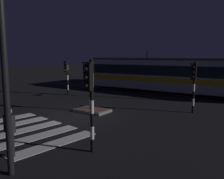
% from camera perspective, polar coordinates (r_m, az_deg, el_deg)
% --- Properties ---
extents(ground_plane, '(120.00, 120.00, 0.00)m').
position_cam_1_polar(ground_plane, '(13.81, -9.48, -6.33)').
color(ground_plane, black).
extents(rail_near, '(80.00, 0.12, 0.03)m').
position_cam_1_polar(rail_near, '(22.28, 9.23, -0.78)').
color(rail_near, '#59595E').
rests_on(rail_near, ground).
extents(rail_far, '(80.00, 0.12, 0.03)m').
position_cam_1_polar(rail_far, '(23.57, 10.71, -0.34)').
color(rail_far, '#59595E').
rests_on(rail_far, ground).
extents(crosswalk_zebra, '(6.19, 4.53, 0.02)m').
position_cam_1_polar(crosswalk_zebra, '(11.78, -20.66, -9.24)').
color(crosswalk_zebra, silver).
rests_on(crosswalk_zebra, ground).
extents(traffic_island, '(2.06, 1.35, 0.18)m').
position_cam_1_polar(traffic_island, '(14.65, -4.76, -5.05)').
color(traffic_island, slate).
rests_on(traffic_island, ground).
extents(traffic_light_median_centre, '(0.36, 0.42, 3.14)m').
position_cam_1_polar(traffic_light_median_centre, '(14.36, -5.51, 2.70)').
color(traffic_light_median_centre, black).
rests_on(traffic_light_median_centre, ground).
extents(traffic_light_corner_far_right, '(0.36, 0.42, 3.08)m').
position_cam_1_polar(traffic_light_corner_far_right, '(14.76, 19.19, 2.28)').
color(traffic_light_corner_far_right, black).
rests_on(traffic_light_corner_far_right, ground).
extents(traffic_light_corner_near_right, '(0.36, 0.42, 3.31)m').
position_cam_1_polar(traffic_light_corner_near_right, '(8.13, -5.35, -0.66)').
color(traffic_light_corner_near_right, black).
rests_on(traffic_light_corner_near_right, ground).
extents(traffic_light_corner_far_left, '(0.36, 0.42, 3.07)m').
position_cam_1_polar(traffic_light_corner_far_left, '(21.08, -10.93, 4.18)').
color(traffic_light_corner_far_left, black).
rests_on(traffic_light_corner_far_left, ground).
extents(tram, '(16.93, 2.58, 4.15)m').
position_cam_1_polar(tram, '(22.07, 14.23, 3.52)').
color(tram, silver).
rests_on(tram, ground).
extents(pedestrian_waiting_at_kerb, '(0.36, 0.24, 1.71)m').
position_cam_1_polar(pedestrian_waiting_at_kerb, '(8.73, -23.49, -9.50)').
color(pedestrian_waiting_at_kerb, black).
rests_on(pedestrian_waiting_at_kerb, ground).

